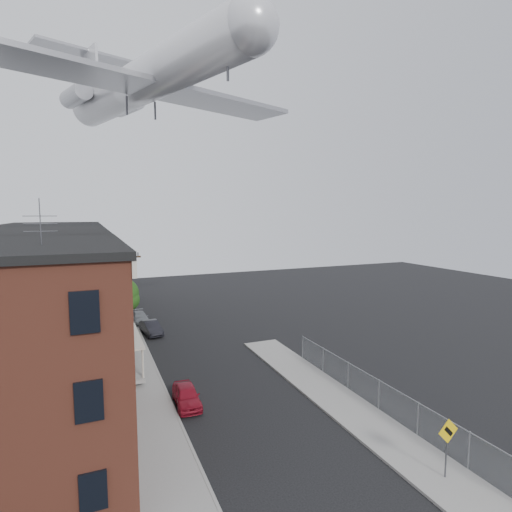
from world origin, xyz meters
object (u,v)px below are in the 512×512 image
at_px(street_tree, 124,296).
at_px(car_near, 187,395).
at_px(car_far, 140,318).
at_px(warning_sign, 447,439).
at_px(utility_pole, 130,305).
at_px(airplane, 143,81).
at_px(car_mid, 151,328).

distance_m(street_tree, car_near, 18.20).
relative_size(street_tree, car_far, 1.33).
xyz_separation_m(warning_sign, street_tree, (-10.87, 28.95, 1.57)).
height_order(utility_pole, car_far, utility_pole).
xyz_separation_m(utility_pole, street_tree, (0.33, 9.92, -1.22)).
bearing_deg(utility_pole, warning_sign, -59.52).
relative_size(utility_pole, car_near, 2.53).
distance_m(utility_pole, airplane, 17.19).
distance_m(street_tree, car_mid, 4.39).
distance_m(warning_sign, car_far, 32.26).
distance_m(utility_pole, car_far, 12.71).
xyz_separation_m(utility_pole, car_mid, (2.53, 7.37, -4.04)).
bearing_deg(utility_pole, car_near, -73.27).
distance_m(warning_sign, street_tree, 30.96).
distance_m(warning_sign, airplane, 30.47).
height_order(utility_pole, car_mid, utility_pole).
distance_m(warning_sign, car_near, 14.23).
bearing_deg(car_mid, car_near, -98.50).
relative_size(utility_pole, street_tree, 1.73).
distance_m(car_near, car_far, 19.80).
bearing_deg(car_far, street_tree, -134.05).
xyz_separation_m(warning_sign, car_far, (-9.20, 30.89, -1.31)).
bearing_deg(warning_sign, utility_pole, 120.48).
bearing_deg(airplane, warning_sign, -65.85).
distance_m(utility_pole, street_tree, 10.00).
distance_m(car_mid, airplane, 21.66).
bearing_deg(car_mid, warning_sign, -79.78).
relative_size(warning_sign, utility_pole, 0.31).
height_order(street_tree, car_near, street_tree).
relative_size(car_far, airplane, 0.14).
bearing_deg(warning_sign, car_mid, 108.20).
bearing_deg(car_far, car_mid, -86.67).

